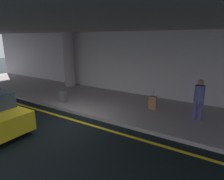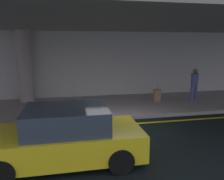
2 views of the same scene
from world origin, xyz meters
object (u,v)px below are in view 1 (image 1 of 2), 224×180
at_px(traveler_with_luggage, 199,97).
at_px(support_column_far_left, 69,60).
at_px(suitcase_upright_secondary, 63,96).
at_px(suitcase_upright_primary, 153,103).

bearing_deg(traveler_with_luggage, support_column_far_left, 66.55).
relative_size(traveler_with_luggage, suitcase_upright_secondary, 1.87).
bearing_deg(suitcase_upright_secondary, suitcase_upright_primary, -6.06).
relative_size(support_column_far_left, suitcase_upright_primary, 4.06).
relative_size(support_column_far_left, traveler_with_luggage, 2.17).
relative_size(suitcase_upright_primary, suitcase_upright_secondary, 1.00).
distance_m(traveler_with_luggage, suitcase_upright_primary, 2.11).
distance_m(suitcase_upright_primary, suitcase_upright_secondary, 4.62).
height_order(traveler_with_luggage, suitcase_upright_secondary, traveler_with_luggage).
bearing_deg(suitcase_upright_secondary, support_column_far_left, 102.45).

